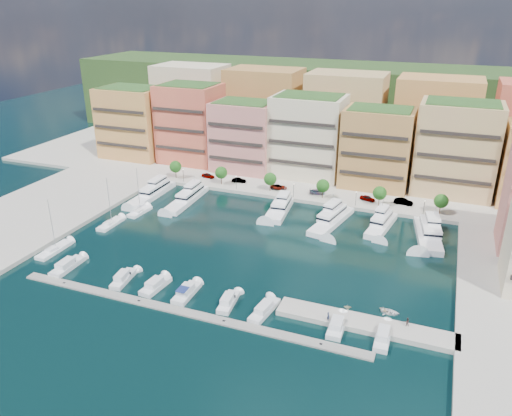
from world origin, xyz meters
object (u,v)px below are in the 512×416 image
(tree_4, at_px, (380,193))
(tender_2, at_px, (390,312))
(tree_5, at_px, (441,201))
(yacht_1, at_px, (188,198))
(yacht_4, at_px, (332,219))
(cruiser_3, at_px, (155,286))
(yacht_6, at_px, (428,232))
(car_1, at_px, (239,180))
(person_1, at_px, (407,322))
(tree_3, at_px, (323,186))
(lamppost_0, at_px, (183,173))
(tree_1, at_px, (221,173))
(cruiser_5, at_px, (228,302))
(cruiser_8, at_px, (337,327))
(person_0, at_px, (328,316))
(sailboat_0, at_px, (54,250))
(tree_2, at_px, (270,179))
(car_2, at_px, (279,187))
(yacht_5, at_px, (382,223))
(cruiser_6, at_px, (264,310))
(tender_1, at_px, (347,307))
(car_4, at_px, (367,198))
(cruiser_9, at_px, (383,337))
(car_5, at_px, (403,202))
(lamppost_2, at_px, (294,188))
(lamppost_3, at_px, (356,196))
(yacht_0, at_px, (153,192))
(cruiser_2, at_px, (123,279))
(sailboat_2, at_px, (140,212))
(yacht_3, at_px, (280,208))
(sailboat_1, at_px, (111,224))
(car_3, at_px, (317,192))
(cruiser_4, at_px, (186,293))
(cruiser_0, at_px, (67,266))
(tree_0, at_px, (175,167))
(car_0, at_px, (208,176))

(tree_4, xyz_separation_m, tender_2, (9.69, -49.86, -4.39))
(tree_5, relative_size, yacht_1, 0.27)
(yacht_4, relative_size, cruiser_3, 2.65)
(yacht_4, relative_size, yacht_6, 1.03)
(car_1, height_order, person_1, person_1)
(tree_3, bearing_deg, tender_2, -62.74)
(lamppost_0, xyz_separation_m, yacht_4, (50.16, -11.51, -2.73))
(tree_1, distance_m, lamppost_0, 12.25)
(cruiser_5, xyz_separation_m, cruiser_8, (21.07, 0.00, 0.00))
(person_0, bearing_deg, sailboat_0, 38.88)
(tree_5, bearing_deg, cruiser_5, -121.49)
(tree_2, relative_size, car_2, 1.15)
(yacht_5, relative_size, sailboat_0, 1.26)
(tree_1, relative_size, cruiser_6, 0.63)
(tree_4, relative_size, tender_1, 3.89)
(yacht_4, distance_m, car_2, 25.83)
(cruiser_3, bearing_deg, yacht_1, 110.49)
(sailboat_0, relative_size, car_4, 3.06)
(cruiser_8, bearing_deg, cruiser_9, -0.07)
(sailboat_0, height_order, car_4, sailboat_0)
(tree_2, bearing_deg, car_5, 5.20)
(yacht_5, relative_size, tender_2, 4.83)
(lamppost_2, xyz_separation_m, yacht_4, (14.16, -11.51, -2.73))
(lamppost_3, bearing_deg, cruiser_5, -103.68)
(yacht_0, relative_size, person_1, 12.72)
(cruiser_2, relative_size, sailboat_2, 0.61)
(tree_2, relative_size, cruiser_5, 0.74)
(yacht_3, relative_size, cruiser_3, 2.11)
(sailboat_1, relative_size, car_3, 2.89)
(lamppost_2, bearing_deg, yacht_6, -16.26)
(cruiser_4, bearing_deg, tender_1, 13.02)
(yacht_3, height_order, person_0, yacht_3)
(cruiser_2, bearing_deg, car_2, 77.54)
(tree_3, height_order, sailboat_0, sailboat_0)
(yacht_4, bearing_deg, lamppost_3, 71.54)
(cruiser_6, bearing_deg, cruiser_8, 0.07)
(lamppost_0, xyz_separation_m, cruiser_3, (24.30, -55.78, -3.28))
(tree_1, distance_m, tender_2, 76.37)
(cruiser_3, relative_size, sailboat_1, 0.59)
(lamppost_2, relative_size, yacht_1, 0.20)
(tender_2, bearing_deg, person_1, -138.83)
(cruiser_0, height_order, cruiser_5, same)
(tree_4, relative_size, cruiser_0, 0.62)
(yacht_1, relative_size, car_4, 4.86)
(tree_0, distance_m, yacht_4, 56.01)
(yacht_0, relative_size, cruiser_6, 2.38)
(car_0, bearing_deg, tree_0, 120.26)
(cruiser_2, distance_m, cruiser_9, 52.89)
(car_1, bearing_deg, person_1, -143.74)
(tree_3, xyz_separation_m, sailboat_0, (-50.01, -52.86, -4.44))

